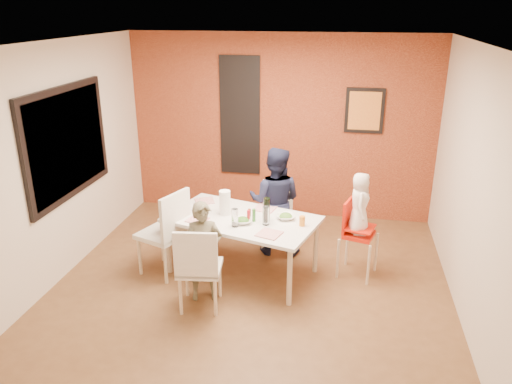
% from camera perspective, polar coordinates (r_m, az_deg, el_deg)
% --- Properties ---
extents(ground, '(4.50, 4.50, 0.00)m').
position_cam_1_polar(ground, '(5.88, -0.55, -10.64)').
color(ground, brown).
rests_on(ground, ground).
extents(ceiling, '(4.50, 4.50, 0.02)m').
position_cam_1_polar(ceiling, '(5.04, -0.66, 16.60)').
color(ceiling, white).
rests_on(ceiling, wall_back).
extents(wall_back, '(4.50, 0.02, 2.70)m').
position_cam_1_polar(wall_back, '(7.44, 2.79, 7.40)').
color(wall_back, beige).
rests_on(wall_back, ground).
extents(wall_front, '(4.50, 0.02, 2.70)m').
position_cam_1_polar(wall_front, '(3.32, -8.26, -10.50)').
color(wall_front, beige).
rests_on(wall_front, ground).
extents(wall_left, '(0.02, 4.50, 2.70)m').
position_cam_1_polar(wall_left, '(6.13, -21.72, 3.02)').
color(wall_left, beige).
rests_on(wall_left, ground).
extents(wall_right, '(0.02, 4.50, 2.70)m').
position_cam_1_polar(wall_right, '(5.37, 23.68, 0.32)').
color(wall_right, beige).
rests_on(wall_right, ground).
extents(brick_accent_wall, '(4.50, 0.02, 2.70)m').
position_cam_1_polar(brick_accent_wall, '(7.42, 2.77, 7.36)').
color(brick_accent_wall, maroon).
rests_on(brick_accent_wall, ground).
extents(picture_window_frame, '(0.05, 1.70, 1.30)m').
position_cam_1_polar(picture_window_frame, '(6.23, -20.78, 5.32)').
color(picture_window_frame, black).
rests_on(picture_window_frame, wall_left).
extents(picture_window_pane, '(0.02, 1.55, 1.15)m').
position_cam_1_polar(picture_window_pane, '(6.22, -20.66, 5.32)').
color(picture_window_pane, black).
rests_on(picture_window_pane, wall_left).
extents(glassblock_strip, '(0.55, 0.03, 1.70)m').
position_cam_1_polar(glassblock_strip, '(7.48, -1.84, 8.65)').
color(glassblock_strip, silver).
rests_on(glassblock_strip, wall_back).
extents(glassblock_surround, '(0.60, 0.03, 1.76)m').
position_cam_1_polar(glassblock_surround, '(7.47, -1.85, 8.65)').
color(glassblock_surround, black).
rests_on(glassblock_surround, wall_back).
extents(art_print_frame, '(0.54, 0.03, 0.64)m').
position_cam_1_polar(art_print_frame, '(7.28, 12.30, 9.07)').
color(art_print_frame, black).
rests_on(art_print_frame, wall_back).
extents(art_print_canvas, '(0.44, 0.01, 0.54)m').
position_cam_1_polar(art_print_canvas, '(7.26, 12.30, 9.04)').
color(art_print_canvas, orange).
rests_on(art_print_canvas, wall_back).
extents(dining_table, '(1.92, 1.40, 0.72)m').
position_cam_1_polar(dining_table, '(5.86, -1.62, -3.52)').
color(dining_table, white).
rests_on(dining_table, ground).
extents(chair_near, '(0.50, 0.50, 0.96)m').
position_cam_1_polar(chair_near, '(5.23, -6.63, -8.31)').
color(chair_near, silver).
rests_on(chair_near, ground).
extents(chair_far, '(0.43, 0.43, 0.87)m').
position_cam_1_polar(chair_far, '(6.65, 2.41, -2.07)').
color(chair_far, white).
rests_on(chair_far, ground).
extents(chair_left, '(0.63, 0.63, 1.06)m').
position_cam_1_polar(chair_left, '(5.94, -10.03, -4.17)').
color(chair_left, silver).
rests_on(chair_left, ground).
extents(high_chair, '(0.48, 0.48, 0.93)m').
position_cam_1_polar(high_chair, '(5.98, 11.31, -4.41)').
color(high_chair, red).
rests_on(high_chair, ground).
extents(child_near, '(0.47, 0.38, 1.13)m').
position_cam_1_polar(child_near, '(5.42, -6.00, -6.82)').
color(child_near, brown).
rests_on(child_near, ground).
extents(child_far, '(0.72, 0.57, 1.41)m').
position_cam_1_polar(child_far, '(6.35, 2.17, -1.06)').
color(child_far, '#161931').
rests_on(child_far, ground).
extents(toddler, '(0.25, 0.37, 0.73)m').
position_cam_1_polar(toddler, '(5.83, 11.77, -1.29)').
color(toddler, white).
rests_on(toddler, high_chair).
extents(plate_near_left, '(0.26, 0.26, 0.01)m').
position_cam_1_polar(plate_near_left, '(5.81, -6.72, -3.16)').
color(plate_near_left, white).
rests_on(plate_near_left, dining_table).
extents(plate_far_mid, '(0.29, 0.29, 0.01)m').
position_cam_1_polar(plate_far_mid, '(6.09, 1.05, -1.87)').
color(plate_far_mid, white).
rests_on(plate_far_mid, dining_table).
extents(plate_near_right, '(0.30, 0.30, 0.01)m').
position_cam_1_polar(plate_near_right, '(5.43, 1.53, -4.80)').
color(plate_near_right, silver).
rests_on(plate_near_right, dining_table).
extents(plate_far_left, '(0.31, 0.31, 0.01)m').
position_cam_1_polar(plate_far_left, '(6.34, -5.90, -1.02)').
color(plate_far_left, silver).
rests_on(plate_far_left, dining_table).
extents(salad_bowl_a, '(0.27, 0.27, 0.05)m').
position_cam_1_polar(salad_bowl_a, '(5.69, -1.56, -3.32)').
color(salad_bowl_a, white).
rests_on(salad_bowl_a, dining_table).
extents(salad_bowl_b, '(0.26, 0.26, 0.05)m').
position_cam_1_polar(salad_bowl_b, '(5.81, 3.42, -2.85)').
color(salad_bowl_b, white).
rests_on(salad_bowl_b, dining_table).
extents(wine_bottle, '(0.07, 0.07, 0.28)m').
position_cam_1_polar(wine_bottle, '(5.70, 1.22, -2.02)').
color(wine_bottle, black).
rests_on(wine_bottle, dining_table).
extents(wine_glass_a, '(0.07, 0.07, 0.21)m').
position_cam_1_polar(wine_glass_a, '(5.58, -2.44, -2.96)').
color(wine_glass_a, white).
rests_on(wine_glass_a, dining_table).
extents(wine_glass_b, '(0.08, 0.08, 0.22)m').
position_cam_1_polar(wine_glass_b, '(5.62, 1.14, -2.73)').
color(wine_glass_b, white).
rests_on(wine_glass_b, dining_table).
extents(paper_towel_roll, '(0.13, 0.13, 0.30)m').
position_cam_1_polar(paper_towel_roll, '(5.89, -3.58, -1.23)').
color(paper_towel_roll, white).
rests_on(paper_towel_roll, dining_table).
extents(condiment_red, '(0.04, 0.04, 0.14)m').
position_cam_1_polar(condiment_red, '(5.71, -0.86, -2.75)').
color(condiment_red, red).
rests_on(condiment_red, dining_table).
extents(condiment_green, '(0.04, 0.04, 0.15)m').
position_cam_1_polar(condiment_green, '(5.71, -0.24, -2.67)').
color(condiment_green, '#2E7426').
rests_on(condiment_green, dining_table).
extents(condiment_brown, '(0.03, 0.03, 0.14)m').
position_cam_1_polar(condiment_brown, '(5.76, -0.76, -2.56)').
color(condiment_brown, brown).
rests_on(condiment_brown, dining_table).
extents(sippy_cup, '(0.07, 0.07, 0.12)m').
position_cam_1_polar(sippy_cup, '(5.63, 5.30, -3.32)').
color(sippy_cup, orange).
rests_on(sippy_cup, dining_table).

